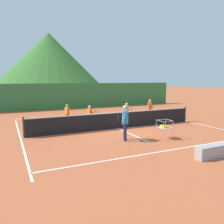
# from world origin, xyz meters

# --- Properties ---
(ground_plane) EXTENTS (120.00, 120.00, 0.00)m
(ground_plane) POSITION_xyz_m (0.00, 0.00, 0.00)
(ground_plane) COLOR #B25633
(line_baseline_near) EXTENTS (10.60, 0.08, 0.01)m
(line_baseline_near) POSITION_xyz_m (0.00, -4.60, 0.00)
(line_baseline_near) COLOR white
(line_baseline_near) RESTS_ON ground
(line_baseline_far) EXTENTS (10.60, 0.08, 0.01)m
(line_baseline_far) POSITION_xyz_m (0.00, 5.93, 0.00)
(line_baseline_far) COLOR white
(line_baseline_far) RESTS_ON ground
(line_sideline_west) EXTENTS (0.08, 10.53, 0.01)m
(line_sideline_west) POSITION_xyz_m (-5.30, 0.00, 0.00)
(line_sideline_west) COLOR white
(line_sideline_west) RESTS_ON ground
(line_sideline_east) EXTENTS (0.08, 10.53, 0.01)m
(line_sideline_east) POSITION_xyz_m (5.30, 0.00, 0.00)
(line_sideline_east) COLOR white
(line_sideline_east) RESTS_ON ground
(line_service_center) EXTENTS (0.08, 6.37, 0.01)m
(line_service_center) POSITION_xyz_m (0.00, 0.00, 0.00)
(line_service_center) COLOR white
(line_service_center) RESTS_ON ground
(tennis_net) EXTENTS (10.34, 0.08, 1.05)m
(tennis_net) POSITION_xyz_m (0.00, 0.00, 0.50)
(tennis_net) COLOR #333338
(tennis_net) RESTS_ON ground
(instructor) EXTENTS (0.49, 0.83, 1.67)m
(instructor) POSITION_xyz_m (-0.86, -2.48, 1.00)
(instructor) COLOR #191E4C
(instructor) RESTS_ON ground
(student_0) EXTENTS (0.25, 0.51, 1.25)m
(student_0) POSITION_xyz_m (-2.28, 2.76, 0.75)
(student_0) COLOR black
(student_0) RESTS_ON ground
(student_1) EXTENTS (0.47, 0.58, 1.25)m
(student_1) POSITION_xyz_m (-1.17, 1.51, 0.76)
(student_1) COLOR silver
(student_1) RESTS_ON ground
(student_2) EXTENTS (0.42, 0.70, 1.32)m
(student_2) POSITION_xyz_m (1.36, 1.37, 0.79)
(student_2) COLOR silver
(student_2) RESTS_ON ground
(student_3) EXTENTS (0.55, 0.65, 1.36)m
(student_3) POSITION_xyz_m (3.93, 2.42, 0.82)
(student_3) COLOR black
(student_3) RESTS_ON ground
(ball_cart) EXTENTS (0.58, 0.58, 0.90)m
(ball_cart) POSITION_xyz_m (1.00, -3.02, 0.59)
(ball_cart) COLOR #B7B7BC
(ball_cart) RESTS_ON ground
(tennis_ball_0) EXTENTS (0.07, 0.07, 0.07)m
(tennis_ball_0) POSITION_xyz_m (-1.80, -4.97, 0.03)
(tennis_ball_0) COLOR yellow
(tennis_ball_0) RESTS_ON ground
(tennis_ball_1) EXTENTS (0.07, 0.07, 0.07)m
(tennis_ball_1) POSITION_xyz_m (4.75, -1.20, 0.03)
(tennis_ball_1) COLOR yellow
(tennis_ball_1) RESTS_ON ground
(tennis_ball_2) EXTENTS (0.07, 0.07, 0.07)m
(tennis_ball_2) POSITION_xyz_m (0.60, -1.96, 0.03)
(tennis_ball_2) COLOR yellow
(tennis_ball_2) RESTS_ON ground
(tennis_ball_3) EXTENTS (0.07, 0.07, 0.07)m
(tennis_ball_3) POSITION_xyz_m (-4.25, -1.93, 0.03)
(tennis_ball_3) COLOR yellow
(tennis_ball_3) RESTS_ON ground
(tennis_ball_4) EXTENTS (0.07, 0.07, 0.07)m
(tennis_ball_4) POSITION_xyz_m (2.44, -3.97, 0.03)
(tennis_ball_4) COLOR yellow
(tennis_ball_4) RESTS_ON ground
(tennis_ball_5) EXTENTS (0.07, 0.07, 0.07)m
(tennis_ball_5) POSITION_xyz_m (-1.26, -3.45, 0.03)
(tennis_ball_5) COLOR yellow
(tennis_ball_5) RESTS_ON ground
(tennis_ball_6) EXTENTS (0.07, 0.07, 0.07)m
(tennis_ball_6) POSITION_xyz_m (0.58, -2.35, 0.03)
(tennis_ball_6) COLOR yellow
(tennis_ball_6) RESTS_ON ground
(tennis_ball_7) EXTENTS (0.07, 0.07, 0.07)m
(tennis_ball_7) POSITION_xyz_m (-0.85, -1.33, 0.03)
(tennis_ball_7) COLOR yellow
(tennis_ball_7) RESTS_ON ground
(windscreen_fence) EXTENTS (23.31, 0.08, 2.47)m
(windscreen_fence) POSITION_xyz_m (0.00, 10.29, 1.24)
(windscreen_fence) COLOR #33753D
(windscreen_fence) RESTS_ON ground
(courtside_bench) EXTENTS (1.50, 0.36, 0.46)m
(courtside_bench) POSITION_xyz_m (0.94, -5.95, 0.23)
(courtside_bench) COLOR #99999E
(courtside_bench) RESTS_ON ground
(hill_0) EXTENTS (39.13, 39.13, 19.49)m
(hill_0) POSITION_xyz_m (9.26, 74.07, 9.74)
(hill_0) COLOR #38702D
(hill_0) RESTS_ON ground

